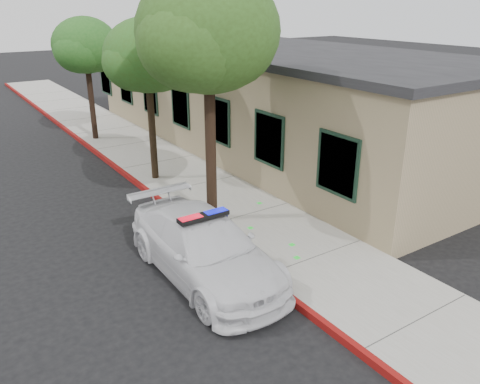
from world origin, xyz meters
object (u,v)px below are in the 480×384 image
Objects in this scene: clapboard_building at (265,97)px; street_tree_far at (86,48)px; police_car at (204,247)px; street_tree_mid at (148,59)px; street_tree_near at (209,37)px; fire_hydrant at (223,224)px.

clapboard_building is 3.99× the size of street_tree_far.
street_tree_far reaches higher than police_car.
police_car is 0.93× the size of street_tree_mid.
street_tree_mid is (1.69, 6.46, 3.48)m from police_car.
street_tree_far is (-5.96, 4.72, 1.96)m from clapboard_building.
street_tree_near is at bearing -91.06° from street_tree_mid.
clapboard_building is 11.14m from police_car.
police_car is (-7.59, -8.03, -1.40)m from clapboard_building.
street_tree_far is (0.38, 11.55, 3.57)m from fire_hydrant.
street_tree_mid reaches higher than clapboard_building.
street_tree_near reaches higher than street_tree_far.
clapboard_building reaches higher than fire_hydrant.
street_tree_mid is (0.08, 4.10, -0.91)m from street_tree_near.
fire_hydrant is at bearing 43.87° from police_car.
street_tree_mid is 6.29m from street_tree_far.
street_tree_far is (1.63, 12.75, 3.36)m from police_car.
clapboard_building is at bearing 46.68° from police_car.
fire_hydrant is 0.14× the size of street_tree_mid.
fire_hydrant is 6.44m from street_tree_mid.
street_tree_mid is at bearing -89.50° from street_tree_far.
clapboard_building is 3.14× the size of street_tree_near.
street_tree_near is at bearing 55.83° from police_car.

